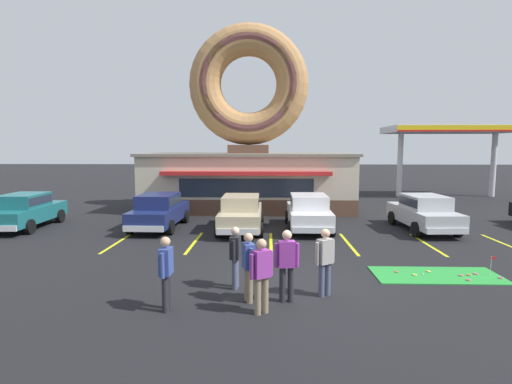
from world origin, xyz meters
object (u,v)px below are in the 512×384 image
(car_teal, at_px, (26,209))
(pedestrian_crossing_woman, at_px, (325,259))
(putting_flag_pin, at_px, (492,261))
(pedestrian_hooded_kid, at_px, (261,272))
(car_silver, at_px, (424,211))
(car_navy, at_px, (159,210))
(pedestrian_blue_sweater_man, at_px, (235,254))
(car_champagne, at_px, (241,212))
(trash_bin, at_px, (348,207))
(pedestrian_clipboard_woman, at_px, (166,270))
(car_white, at_px, (309,211))
(pedestrian_leather_jacket_man, at_px, (287,262))
(pedestrian_beanie_man, at_px, (248,264))
(golf_ball, at_px, (423,274))

(car_teal, relative_size, pedestrian_crossing_woman, 2.71)
(putting_flag_pin, bearing_deg, pedestrian_crossing_woman, -161.21)
(car_teal, bearing_deg, pedestrian_hooded_kid, -39.99)
(car_silver, relative_size, pedestrian_hooded_kid, 2.73)
(car_navy, height_order, pedestrian_blue_sweater_man, pedestrian_blue_sweater_man)
(pedestrian_crossing_woman, bearing_deg, putting_flag_pin, 18.79)
(putting_flag_pin, height_order, car_champagne, car_champagne)
(trash_bin, bearing_deg, pedestrian_clipboard_woman, -117.22)
(car_navy, xyz_separation_m, trash_bin, (9.34, 3.68, -0.37))
(car_white, relative_size, car_teal, 0.99)
(putting_flag_pin, distance_m, pedestrian_hooded_kid, 7.22)
(pedestrian_clipboard_woman, height_order, trash_bin, pedestrian_clipboard_woman)
(pedestrian_leather_jacket_man, bearing_deg, car_navy, 122.18)
(pedestrian_blue_sweater_man, bearing_deg, pedestrian_leather_jacket_man, -34.62)
(pedestrian_hooded_kid, height_order, pedestrian_crossing_woman, same)
(pedestrian_leather_jacket_man, bearing_deg, trash_bin, 72.43)
(car_white, bearing_deg, car_teal, -179.82)
(pedestrian_hooded_kid, bearing_deg, pedestrian_blue_sweater_man, 113.80)
(car_teal, relative_size, pedestrian_beanie_man, 2.76)
(car_champagne, height_order, trash_bin, car_champagne)
(car_champagne, height_order, pedestrian_hooded_kid, pedestrian_hooded_kid)
(pedestrian_blue_sweater_man, xyz_separation_m, trash_bin, (5.20, 11.43, -0.41))
(golf_ball, distance_m, pedestrian_blue_sweater_man, 5.53)
(car_champagne, bearing_deg, pedestrian_crossing_woman, -71.46)
(pedestrian_blue_sweater_man, height_order, pedestrian_crossing_woman, pedestrian_crossing_woman)
(pedestrian_hooded_kid, height_order, pedestrian_clipboard_woman, pedestrian_clipboard_woman)
(golf_ball, distance_m, car_white, 7.08)
(car_silver, distance_m, pedestrian_blue_sweater_man, 10.94)
(car_champagne, bearing_deg, pedestrian_clipboard_woman, -97.14)
(putting_flag_pin, relative_size, car_teal, 0.12)
(putting_flag_pin, height_order, car_teal, car_teal)
(pedestrian_leather_jacket_man, height_order, pedestrian_clipboard_woman, pedestrian_leather_jacket_man)
(car_silver, xyz_separation_m, car_champagne, (-8.15, -0.37, 0.00))
(car_teal, distance_m, car_champagne, 9.97)
(pedestrian_hooded_kid, xyz_separation_m, trash_bin, (4.49, 13.03, -0.45))
(car_teal, height_order, pedestrian_leather_jacket_man, pedestrian_leather_jacket_man)
(golf_ball, relative_size, pedestrian_blue_sweater_man, 0.03)
(pedestrian_blue_sweater_man, relative_size, trash_bin, 1.68)
(golf_ball, bearing_deg, putting_flag_pin, 2.20)
(car_silver, bearing_deg, pedestrian_hooded_kid, -127.47)
(pedestrian_leather_jacket_man, relative_size, pedestrian_beanie_man, 1.04)
(pedestrian_blue_sweater_man, distance_m, pedestrian_leather_jacket_man, 1.58)
(car_white, xyz_separation_m, trash_bin, (2.53, 3.75, -0.37))
(car_silver, bearing_deg, car_teal, -179.92)
(car_navy, height_order, car_white, same)
(car_champagne, bearing_deg, putting_flag_pin, -38.30)
(car_navy, height_order, pedestrian_hooded_kid, pedestrian_hooded_kid)
(car_teal, distance_m, pedestrian_crossing_woman, 14.97)
(putting_flag_pin, height_order, car_white, car_white)
(pedestrian_beanie_man, bearing_deg, pedestrian_leather_jacket_man, 0.45)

